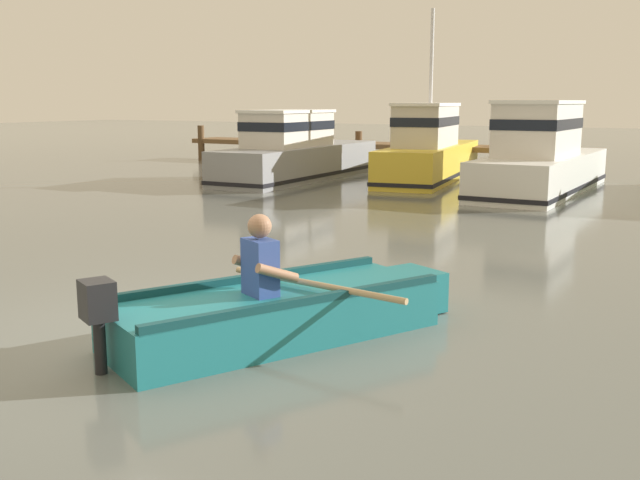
{
  "coord_description": "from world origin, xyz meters",
  "views": [
    {
      "loc": [
        4.89,
        -5.13,
        2.19
      ],
      "look_at": [
        0.63,
        2.5,
        0.55
      ],
      "focal_mm": 41.67,
      "sensor_mm": 36.0,
      "label": 1
    }
  ],
  "objects_px": {
    "moored_boat_grey": "(296,153)",
    "moored_boat_yellow": "(429,152)",
    "moored_boat_white": "(541,159)",
    "rowboat_with_person": "(281,311)"
  },
  "relations": [
    {
      "from": "rowboat_with_person",
      "to": "moored_boat_yellow",
      "type": "bearing_deg",
      "value": 105.6
    },
    {
      "from": "moored_boat_grey",
      "to": "moored_boat_white",
      "type": "relative_size",
      "value": 1.05
    },
    {
      "from": "moored_boat_grey",
      "to": "moored_boat_yellow",
      "type": "bearing_deg",
      "value": 26.46
    },
    {
      "from": "moored_boat_grey",
      "to": "moored_boat_white",
      "type": "height_order",
      "value": "moored_boat_white"
    },
    {
      "from": "moored_boat_white",
      "to": "rowboat_with_person",
      "type": "bearing_deg",
      "value": -87.74
    },
    {
      "from": "moored_boat_white",
      "to": "moored_boat_grey",
      "type": "bearing_deg",
      "value": -178.31
    },
    {
      "from": "moored_boat_grey",
      "to": "rowboat_with_person",
      "type": "bearing_deg",
      "value": -59.57
    },
    {
      "from": "moored_boat_yellow",
      "to": "moored_boat_white",
      "type": "distance_m",
      "value": 3.71
    },
    {
      "from": "moored_boat_yellow",
      "to": "moored_boat_white",
      "type": "relative_size",
      "value": 1.04
    },
    {
      "from": "rowboat_with_person",
      "to": "moored_boat_white",
      "type": "xyz_separation_m",
      "value": [
        -0.49,
        12.52,
        0.56
      ]
    }
  ]
}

